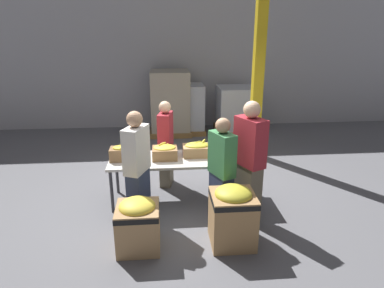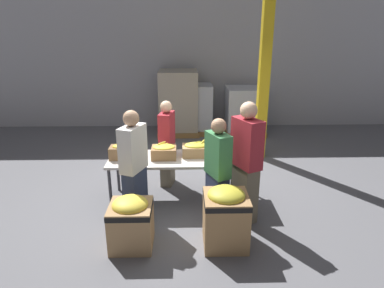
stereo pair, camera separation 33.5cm
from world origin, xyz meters
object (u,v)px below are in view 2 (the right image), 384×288
Objects in this scene: banana_box_0 at (124,151)px; donation_bin_1 at (226,215)px; volunteer_0 at (246,164)px; support_pillar at (265,65)px; pallet_stack_1 at (178,103)px; sorting_table at (181,161)px; banana_box_2 at (197,149)px; banana_box_3 at (232,151)px; donation_bin_0 at (131,220)px; banana_box_1 at (164,151)px; pallet_stack_0 at (244,111)px; volunteer_3 at (218,173)px; volunteer_1 at (134,167)px; pallet_stack_2 at (196,109)px; volunteer_2 at (167,144)px.

banana_box_0 reaches higher than donation_bin_1.
volunteer_0 is 0.45× the size of support_pillar.
sorting_table is at bearing -88.74° from pallet_stack_1.
banana_box_3 is at bearing -16.29° from banana_box_2.
donation_bin_0 is at bearing -140.42° from banana_box_3.
volunteer_0 is at bearing -47.41° from banana_box_2.
donation_bin_0 is at bearing -105.99° from banana_box_1.
banana_box_3 is 3.92m from pallet_stack_0.
banana_box_2 is at bearing -5.96° from volunteer_3.
pallet_stack_1 is at bearing 14.93° from volunteer_1.
pallet_stack_2 is at bearing 78.64° from donation_bin_0.
volunteer_1 is 2.40× the size of donation_bin_0.
volunteer_1 is at bearing -160.24° from banana_box_3.
banana_box_0 is at bearing -124.56° from pallet_stack_0.
donation_bin_1 is at bearing 162.29° from volunteer_3.
donation_bin_0 is 5.54m from pallet_stack_0.
banana_box_0 is 4.05m from pallet_stack_2.
banana_box_1 is (-0.27, 0.01, 0.17)m from sorting_table.
banana_box_3 is 0.27× the size of pallet_stack_1.
pallet_stack_2 is (0.64, 3.25, -0.13)m from volunteer_2.
pallet_stack_0 is at bearing 160.34° from volunteer_2.
volunteer_1 is (-1.61, 0.04, -0.06)m from volunteer_0.
volunteer_2 is (-0.51, 0.50, -0.08)m from banana_box_2.
banana_box_0 is 0.56× the size of donation_bin_1.
donation_bin_0 is (-0.90, -1.37, -0.48)m from banana_box_2.
volunteer_0 is 1.13× the size of volunteer_3.
volunteer_0 is 2.93m from support_pillar.
pallet_stack_1 is (-0.35, 3.72, -0.03)m from banana_box_2.
volunteer_1 is (-1.49, -0.53, -0.03)m from banana_box_3.
sorting_table is at bearing -25.43° from volunteer_1.
pallet_stack_2 reaches higher than pallet_stack_0.
volunteer_2 is 2.23× the size of donation_bin_0.
banana_box_0 is at bearing -143.34° from support_pillar.
support_pillar is (0.90, 2.03, 1.13)m from banana_box_3.
banana_box_3 is 0.71m from volunteer_3.
pallet_stack_2 is at bearing -179.35° from volunteer_2.
volunteer_2 is at bearing -145.35° from support_pillar.
banana_box_3 is 0.29× the size of volunteer_2.
volunteer_1 is at bearing 62.85° from volunteer_0.
pallet_stack_1 is 0.51m from pallet_stack_2.
support_pillar is at bearing -45.65° from pallet_stack_1.
banana_box_1 reaches higher than donation_bin_0.
volunteer_0 reaches higher than banana_box_0.
banana_box_0 reaches higher than banana_box_2.
volunteer_2 reaches higher than pallet_stack_2.
sorting_table is 1.43m from donation_bin_1.
volunteer_3 is (1.20, -0.11, -0.05)m from volunteer_1.
banana_box_3 is at bearing -83.69° from pallet_stack_2.
volunteer_2 is (-0.24, 0.60, 0.08)m from sorting_table.
volunteer_1 is 1.29× the size of pallet_stack_2.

